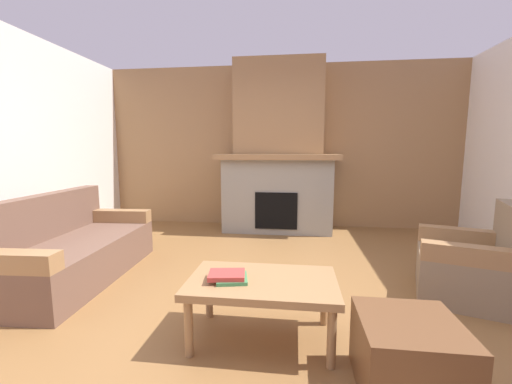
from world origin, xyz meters
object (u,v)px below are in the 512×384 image
at_px(armchair, 473,266).
at_px(coffee_table, 262,287).
at_px(fireplace, 278,158).
at_px(couch, 70,251).
at_px(ottoman, 408,356).

distance_m(armchair, coffee_table, 1.95).
xyz_separation_m(fireplace, couch, (-1.96, -2.27, -0.88)).
height_order(fireplace, armchair, fireplace).
height_order(fireplace, coffee_table, fireplace).
relative_size(fireplace, coffee_table, 2.70).
bearing_deg(couch, armchair, 0.48).
xyz_separation_m(couch, coffee_table, (2.03, -0.80, 0.09)).
height_order(couch, armchair, same).
relative_size(armchair, coffee_table, 0.96).
bearing_deg(armchair, ottoman, -127.89).
xyz_separation_m(couch, ottoman, (2.86, -1.17, -0.09)).
bearing_deg(couch, fireplace, 49.21).
bearing_deg(fireplace, ottoman, -75.39).
bearing_deg(ottoman, armchair, 52.11).
height_order(couch, coffee_table, couch).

